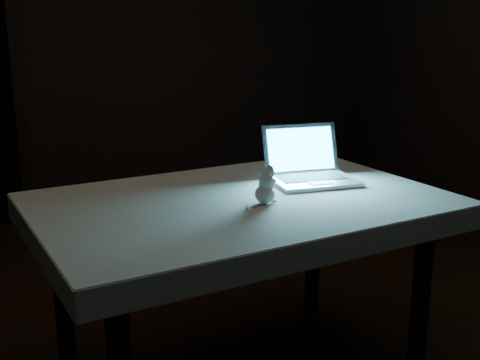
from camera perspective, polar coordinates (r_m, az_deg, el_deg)
name	(u,v)px	position (r m, az deg, el deg)	size (l,w,h in m)	color
back_wall	(101,42)	(4.69, -13.07, 12.63)	(4.50, 0.04, 2.60)	black
table	(241,293)	(2.45, 0.09, -10.64)	(1.45, 0.93, 0.78)	black
tablecloth	(264,209)	(2.32, 2.30, -2.81)	(1.54, 1.02, 0.09)	beige
laptop	(315,156)	(2.51, 7.11, 2.25)	(0.34, 0.30, 0.23)	#BBBCC0
plush_mouse	(265,185)	(2.22, 2.38, -0.44)	(0.11, 0.11, 0.15)	white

